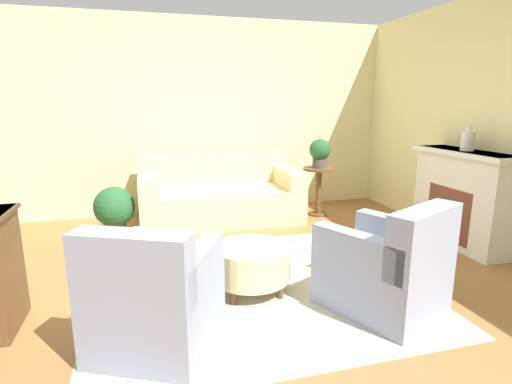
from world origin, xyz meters
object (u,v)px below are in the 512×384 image
at_px(armchair_left, 154,298).
at_px(armchair_right, 387,269).
at_px(vase_mantel_near, 468,141).
at_px(potted_plant_on_side_table, 320,152).
at_px(couch, 220,198).
at_px(potted_plant_floor, 114,209).
at_px(side_table, 319,184).
at_px(ottoman_table, 251,262).

height_order(armchair_left, armchair_right, same).
bearing_deg(vase_mantel_near, armchair_right, -146.54).
bearing_deg(potted_plant_on_side_table, couch, 175.07).
bearing_deg(potted_plant_floor, side_table, 3.98).
height_order(armchair_right, side_table, armchair_right).
bearing_deg(couch, armchair_right, -73.74).
bearing_deg(side_table, armchair_right, -102.82).
distance_m(armchair_right, potted_plant_floor, 3.30).
relative_size(armchair_right, potted_plant_floor, 1.73).
relative_size(couch, ottoman_table, 3.20).
height_order(armchair_right, potted_plant_on_side_table, potted_plant_on_side_table).
bearing_deg(couch, side_table, -4.93).
distance_m(armchair_right, vase_mantel_near, 2.17).
height_order(vase_mantel_near, potted_plant_on_side_table, vase_mantel_near).
bearing_deg(armchair_left, vase_mantel_near, 17.72).
height_order(ottoman_table, vase_mantel_near, vase_mantel_near).
height_order(couch, side_table, couch).
height_order(armchair_right, potted_plant_floor, armchair_right).
bearing_deg(potted_plant_on_side_table, armchair_right, -102.82).
relative_size(armchair_left, armchair_right, 1.00).
relative_size(ottoman_table, vase_mantel_near, 2.44).
xyz_separation_m(side_table, vase_mantel_near, (1.05, -1.57, 0.75)).
bearing_deg(armchair_right, potted_plant_on_side_table, 77.18).
relative_size(vase_mantel_near, potted_plant_floor, 0.45).
bearing_deg(armchair_right, potted_plant_floor, 131.53).
bearing_deg(side_table, potted_plant_on_side_table, 0.00).
height_order(side_table, vase_mantel_near, vase_mantel_near).
bearing_deg(armchair_right, ottoman_table, 148.01).
xyz_separation_m(couch, vase_mantel_near, (2.47, -1.69, 0.89)).
distance_m(couch, armchair_left, 2.95).
bearing_deg(side_table, ottoman_table, -126.91).
bearing_deg(couch, ottoman_table, -93.56).
xyz_separation_m(couch, ottoman_table, (-0.14, -2.19, -0.05)).
bearing_deg(armchair_left, armchair_right, 0.00).
bearing_deg(side_table, potted_plant_floor, -176.02).
xyz_separation_m(couch, side_table, (1.42, -0.12, 0.14)).
distance_m(armchair_left, potted_plant_floor, 2.51).
bearing_deg(ottoman_table, side_table, 53.09).
xyz_separation_m(couch, potted_plant_floor, (-1.38, -0.32, 0.03)).
xyz_separation_m(ottoman_table, potted_plant_on_side_table, (1.56, 2.07, 0.66)).
bearing_deg(potted_plant_floor, armchair_right, -48.47).
xyz_separation_m(side_table, potted_plant_floor, (-2.79, -0.19, -0.11)).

